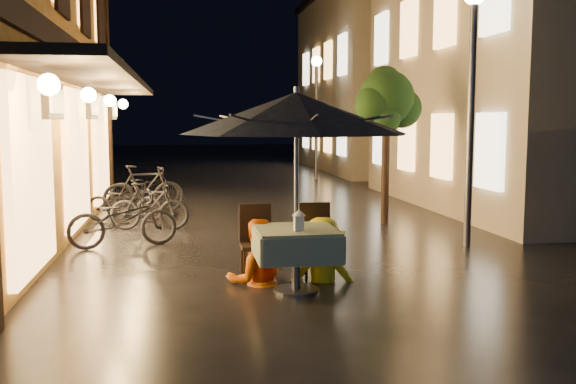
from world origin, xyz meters
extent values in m
plane|color=black|center=(0.00, 0.00, 0.00)|extent=(90.00, 90.00, 0.00)
cube|color=black|center=(-3.47, 4.00, 3.30)|extent=(0.12, 11.00, 0.35)
cube|color=black|center=(-2.90, 4.00, 2.75)|extent=(1.20, 10.50, 0.12)
cube|color=#E2A156|center=(-3.44, 8.00, 4.60)|extent=(0.10, 0.90, 1.50)
cube|color=#E2A156|center=(-3.44, 0.50, 1.40)|extent=(0.10, 2.20, 2.40)
cube|color=#E2A156|center=(-3.44, 4.00, 1.40)|extent=(0.10, 2.20, 2.40)
cube|color=#E2A156|center=(-3.44, 7.50, 1.40)|extent=(0.10, 2.20, 2.40)
cube|color=#B9AE91|center=(7.50, 6.50, 3.25)|extent=(7.00, 9.00, 6.50)
cube|color=#E2A156|center=(3.95, 3.20, 1.50)|extent=(0.10, 1.00, 1.40)
cube|color=#E2A156|center=(3.95, 5.40, 1.50)|extent=(0.10, 1.00, 1.40)
cube|color=#E2A156|center=(3.95, 5.40, 4.30)|extent=(0.10, 1.00, 1.40)
cube|color=#E2A156|center=(3.95, 7.60, 1.50)|extent=(0.10, 1.00, 1.40)
cube|color=#E2A156|center=(3.95, 7.60, 4.30)|extent=(0.10, 1.00, 1.40)
cube|color=#E2A156|center=(3.95, 9.80, 1.50)|extent=(0.10, 1.00, 1.40)
cube|color=#E2A156|center=(3.95, 9.80, 4.30)|extent=(0.10, 1.00, 1.40)
cube|color=#B9AE91|center=(7.50, 18.00, 3.50)|extent=(7.00, 10.00, 7.00)
cube|color=#E2A156|center=(3.95, 14.20, 1.50)|extent=(0.10, 1.00, 1.40)
cube|color=#E2A156|center=(3.95, 14.20, 4.30)|extent=(0.10, 1.00, 1.40)
cube|color=#E2A156|center=(3.95, 16.40, 1.50)|extent=(0.10, 1.00, 1.40)
cube|color=#E2A156|center=(3.95, 16.40, 4.30)|extent=(0.10, 1.00, 1.40)
cube|color=#E2A156|center=(3.95, 18.60, 1.50)|extent=(0.10, 1.00, 1.40)
cube|color=#E2A156|center=(3.95, 18.60, 4.30)|extent=(0.10, 1.00, 1.40)
cube|color=#E2A156|center=(3.95, 20.80, 1.50)|extent=(0.10, 1.00, 1.40)
cube|color=#E2A156|center=(3.95, 20.80, 4.30)|extent=(0.10, 1.00, 1.40)
cylinder|color=black|center=(2.40, 4.50, 1.10)|extent=(0.16, 0.16, 2.20)
sphere|color=#173212|center=(2.40, 4.50, 2.50)|extent=(1.10, 1.10, 1.10)
sphere|color=#173212|center=(2.75, 4.60, 2.30)|extent=(0.80, 0.80, 0.80)
sphere|color=#173212|center=(2.10, 4.35, 2.35)|extent=(0.76, 0.76, 0.76)
sphere|color=#173212|center=(2.45, 4.80, 2.80)|extent=(0.70, 0.70, 0.70)
sphere|color=#173212|center=(2.30, 4.25, 2.10)|extent=(0.60, 0.60, 0.60)
cylinder|color=#59595E|center=(3.00, 2.00, 2.00)|extent=(0.12, 0.12, 4.00)
cylinder|color=#59595E|center=(3.00, 14.00, 2.00)|extent=(0.12, 0.12, 4.00)
sphere|color=beige|center=(3.00, 14.00, 4.05)|extent=(0.36, 0.36, 0.36)
cylinder|color=#59595E|center=(-0.27, -0.30, 0.36)|extent=(0.10, 0.10, 0.72)
cylinder|color=#59595E|center=(-0.27, -0.30, 0.02)|extent=(0.56, 0.56, 0.04)
cube|color=#315C3E|center=(-0.27, -0.30, 0.75)|extent=(0.95, 0.95, 0.06)
cube|color=#315C3E|center=(0.21, -0.30, 0.58)|extent=(0.04, 0.95, 0.33)
cube|color=#315C3E|center=(-0.74, -0.30, 0.58)|extent=(0.04, 0.95, 0.33)
cube|color=#315C3E|center=(-0.27, 0.18, 0.58)|extent=(0.95, 0.04, 0.33)
cube|color=#315C3E|center=(-0.27, -0.77, 0.58)|extent=(0.95, 0.04, 0.33)
cylinder|color=#59595E|center=(-0.27, -0.30, 1.15)|extent=(0.05, 0.05, 2.30)
cone|color=black|center=(-0.27, -0.30, 2.15)|extent=(2.74, 2.74, 0.49)
cylinder|color=#59595E|center=(-0.27, -0.30, 2.40)|extent=(0.06, 0.06, 0.12)
cube|color=black|center=(-0.67, 0.35, 0.45)|extent=(0.42, 0.42, 0.05)
cube|color=black|center=(-0.67, 0.54, 0.70)|extent=(0.42, 0.04, 0.55)
cylinder|color=black|center=(-0.85, 0.17, 0.21)|extent=(0.04, 0.04, 0.43)
cylinder|color=black|center=(-0.49, 0.17, 0.21)|extent=(0.04, 0.04, 0.43)
cylinder|color=black|center=(-0.85, 0.53, 0.21)|extent=(0.04, 0.04, 0.43)
cylinder|color=black|center=(-0.49, 0.53, 0.21)|extent=(0.04, 0.04, 0.43)
cube|color=black|center=(0.13, 0.35, 0.45)|extent=(0.42, 0.42, 0.05)
cube|color=black|center=(0.13, 0.54, 0.70)|extent=(0.42, 0.04, 0.55)
cylinder|color=black|center=(-0.05, 0.17, 0.21)|extent=(0.04, 0.04, 0.43)
cylinder|color=black|center=(0.31, 0.17, 0.21)|extent=(0.04, 0.04, 0.43)
cylinder|color=black|center=(-0.05, 0.53, 0.21)|extent=(0.04, 0.04, 0.43)
cylinder|color=black|center=(0.31, 0.53, 0.21)|extent=(0.04, 0.04, 0.43)
cube|color=white|center=(-0.27, -0.48, 0.87)|extent=(0.11, 0.11, 0.18)
cube|color=#FFD88C|center=(-0.27, -0.48, 0.86)|extent=(0.07, 0.07, 0.12)
cone|color=white|center=(-0.27, -0.48, 0.99)|extent=(0.16, 0.16, 0.07)
imported|color=#F46703|center=(-0.69, 0.21, 0.81)|extent=(0.83, 0.67, 1.61)
imported|color=yellow|center=(0.17, 0.22, 0.80)|extent=(1.14, 0.80, 1.60)
imported|color=black|center=(-2.57, 2.84, 0.46)|extent=(1.84, 0.98, 0.92)
imported|color=black|center=(-2.23, 4.47, 0.45)|extent=(1.53, 0.62, 0.89)
imported|color=black|center=(-2.78, 5.50, 0.41)|extent=(1.64, 0.86, 0.82)
imported|color=black|center=(-2.45, 6.67, 0.54)|extent=(1.86, 0.88, 1.08)
imported|color=black|center=(-2.50, 8.04, 0.43)|extent=(1.66, 0.62, 0.86)
camera|label=1|loc=(-1.61, -7.76, 2.08)|focal=40.00mm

